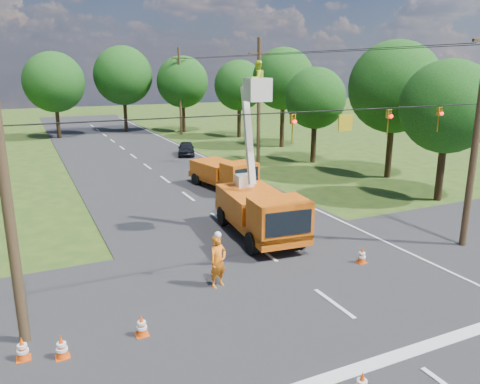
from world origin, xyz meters
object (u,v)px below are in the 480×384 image
tree_far_b (123,76)px  tree_far_c (183,82)px  distant_car (186,149)px  tree_right_b (395,87)px  tree_right_a (448,107)px  traffic_cone_8 (362,255)px  traffic_cone_3 (254,206)px  traffic_cone_4 (142,325)px  traffic_cone_6 (22,349)px  traffic_cone_5 (62,347)px  tree_right_d (283,79)px  tree_right_e (239,85)px  traffic_cone_7 (229,184)px  second_truck (224,173)px  ground_worker (218,261)px  pole_right_far (180,91)px  pole_right_mid (259,102)px  bucket_truck (260,203)px  pole_left (6,194)px  tree_far_a (54,82)px  tree_right_c (315,98)px  pole_right_near (477,132)px  traffic_cone_2 (280,229)px

tree_far_b → tree_far_c: (6.50, -3.00, -0.75)m
distant_car → tree_right_b: bearing=-36.1°
tree_right_a → traffic_cone_8: bearing=-151.5°
tree_right_b → tree_far_c: 30.50m
traffic_cone_3 → traffic_cone_4: same height
traffic_cone_6 → traffic_cone_5: bearing=-20.7°
tree_right_d → tree_right_e: bearing=97.1°
traffic_cone_7 → traffic_cone_8: same height
traffic_cone_3 → tree_far_b: (0.73, 36.48, 6.45)m
second_truck → tree_right_b: size_ratio=0.59×
traffic_cone_4 → traffic_cone_3: bearing=48.3°
traffic_cone_4 → traffic_cone_6: (-3.23, 0.21, 0.00)m
second_truck → tree_right_b: bearing=-19.3°
tree_right_b → tree_right_d: (-0.20, 15.00, 0.24)m
ground_worker → traffic_cone_4: ground_worker is taller
pole_right_far → tree_right_a: pole_right_far is taller
traffic_cone_6 → pole_right_mid: size_ratio=0.07×
bucket_truck → tree_right_d: size_ratio=0.83×
traffic_cone_5 → tree_right_d: bearing=50.4°
traffic_cone_7 → pole_left: pole_left is taller
traffic_cone_5 → pole_right_mid: pole_right_mid is taller
bucket_truck → tree_far_a: 38.85m
tree_right_a → traffic_cone_3: bearing=167.4°
bucket_truck → distant_car: (3.79, 21.76, -1.07)m
traffic_cone_6 → traffic_cone_3: bearing=38.6°
second_truck → traffic_cone_5: bearing=-137.5°
tree_right_c → tree_far_a: (-18.20, 24.00, 0.88)m
traffic_cone_8 → pole_right_near: (5.42, -0.34, 4.75)m
tree_right_c → pole_right_far: bearing=102.6°
distant_car → pole_right_near: bearing=-63.3°
ground_worker → traffic_cone_5: size_ratio=2.80×
traffic_cone_3 → pole_right_far: pole_right_far is taller
distant_car → tree_far_c: size_ratio=0.39×
traffic_cone_4 → tree_right_a: (19.84, 7.14, 5.20)m
tree_far_b → traffic_cone_6: bearing=-105.3°
tree_right_e → tree_far_b: (-10.80, 10.00, 1.00)m
traffic_cone_3 → traffic_cone_7: (0.82, 5.22, 0.00)m
bucket_truck → tree_right_a: tree_right_a is taller
traffic_cone_8 → tree_right_e: bearing=72.8°
ground_worker → traffic_cone_2: bearing=17.7°
ground_worker → tree_far_b: tree_far_b is taller
traffic_cone_5 → tree_right_a: size_ratio=0.09×
pole_right_mid → pole_right_far: (0.00, 20.00, 0.00)m
tree_far_a → second_truck: bearing=-75.0°
second_truck → tree_right_c: bearing=15.7°
tree_right_d → traffic_cone_5: bearing=-129.6°
ground_worker → tree_right_e: (16.82, 34.10, 4.82)m
traffic_cone_7 → pole_right_near: pole_right_near is taller
pole_right_near → pole_right_far: size_ratio=1.00×
bucket_truck → pole_right_mid: size_ratio=0.81×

